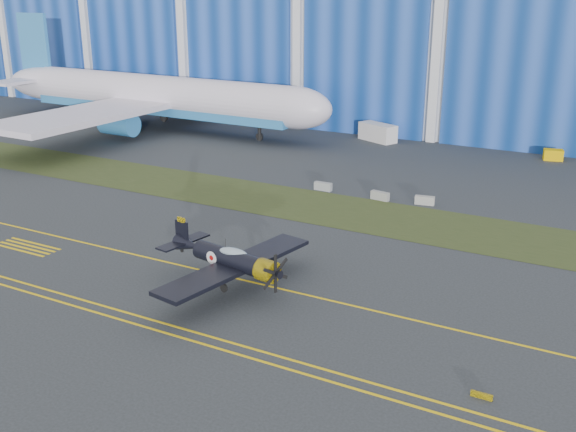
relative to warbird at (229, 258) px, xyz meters
The scene contains 16 objects.
ground 7.59m from the warbird, 107.42° to the left, with size 260.00×260.00×0.00m, color #32373B.
grass_median 21.10m from the warbird, 95.88° to the left, with size 260.00×10.00×0.02m, color #475128.
hangar 79.64m from the warbird, 91.56° to the left, with size 220.00×45.70×30.00m.
taxiway_centreline 3.75m from the warbird, 139.35° to the left, with size 200.00×0.20×0.02m, color yellow.
edge_line_near 8.32m from the warbird, 105.67° to the right, with size 80.00×0.20×0.02m, color yellow.
edge_line_far 7.41m from the warbird, 107.88° to the right, with size 80.00×0.20×0.02m, color yellow.
hold_short_ladder 20.34m from the warbird, behind, with size 6.00×2.40×0.02m, color yellow, non-canonical shape.
guard_board_right 20.64m from the warbird, 14.56° to the right, with size 1.20×0.15×0.35m, color yellow.
warbird is the anchor object (origin of this frame).
jetliner 63.19m from the warbird, 133.59° to the left, with size 68.71×58.67×23.56m.
shipping_container 53.76m from the warbird, 99.84° to the left, with size 5.83×2.33×2.53m, color silver.
tug 55.28m from the warbird, 74.19° to the left, with size 2.38×1.49×1.39m, color #EFB900.
cart 82.31m from the warbird, 142.90° to the left, with size 2.22×1.33×1.33m, color #CEF7D3.
barrier_a 27.03m from the warbird, 100.99° to the left, with size 2.00×0.60×0.90m, color #919797.
barrier_b 26.29m from the warbird, 86.32° to the left, with size 2.00×0.60×0.90m, color #959791.
barrier_c 27.70m from the warbird, 76.78° to the left, with size 2.00×0.60×0.90m, color #9C9D95.
Camera 1 is at (27.91, -44.86, 21.39)m, focal length 42.00 mm.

